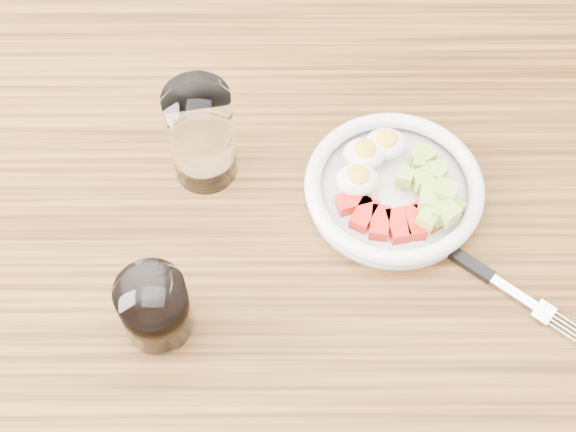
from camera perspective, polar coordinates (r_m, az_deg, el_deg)
name	(u,v)px	position (r m, az deg, el deg)	size (l,w,h in m)	color
ground	(293,428)	(1.63, 0.37, -14.87)	(4.00, 4.00, 0.00)	brown
dining_table	(296,276)	(1.00, 0.58, -4.32)	(1.50, 0.90, 0.77)	brown
bowl	(395,187)	(0.93, 7.62, 2.08)	(0.21, 0.21, 0.05)	white
fork	(475,267)	(0.91, 13.14, -3.56)	(0.18, 0.15, 0.01)	black
water_glass	(201,135)	(0.91, -6.19, 5.74)	(0.07, 0.07, 0.13)	white
coffee_glass	(155,308)	(0.84, -9.45, -6.46)	(0.07, 0.07, 0.08)	white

